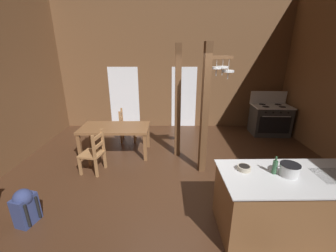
{
  "coord_description": "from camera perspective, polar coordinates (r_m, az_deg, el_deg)",
  "views": [
    {
      "loc": [
        -0.17,
        -3.5,
        2.53
      ],
      "look_at": [
        -0.18,
        0.79,
        1.02
      ],
      "focal_mm": 22.7,
      "sensor_mm": 36.0,
      "label": 1
    }
  ],
  "objects": [
    {
      "name": "bottle_tall_on_counter",
      "position": [
        3.3,
        26.78,
        -9.77
      ],
      "size": [
        0.06,
        0.06,
        0.26
      ],
      "color": "#2D5638",
      "rests_on": "kitchen_island"
    },
    {
      "name": "mixing_bowl_on_counter",
      "position": [
        3.25,
        19.77,
        -10.58
      ],
      "size": [
        0.19,
        0.19,
        0.07
      ],
      "color": "#B2A893",
      "rests_on": "kitchen_island"
    },
    {
      "name": "support_post_center",
      "position": [
        5.13,
        2.7,
        6.13
      ],
      "size": [
        0.14,
        0.14,
        2.71
      ],
      "color": "brown",
      "rests_on": "ground_plane"
    },
    {
      "name": "backpack",
      "position": [
        4.07,
        -33.99,
        -17.33
      ],
      "size": [
        0.35,
        0.37,
        0.6
      ],
      "color": "navy",
      "rests_on": "ground_plane"
    },
    {
      "name": "ground_plane",
      "position": [
        4.35,
        2.41,
        -16.93
      ],
      "size": [
        8.24,
        8.21,
        0.1
      ],
      "primitive_type": "cube",
      "color": "#422819"
    },
    {
      "name": "glazed_door_back_left",
      "position": [
        7.51,
        -11.59,
        7.46
      ],
      "size": [
        1.0,
        0.01,
        2.05
      ],
      "primitive_type": "cube",
      "color": "white",
      "rests_on": "ground_plane"
    },
    {
      "name": "wall_back",
      "position": [
        7.29,
        1.47,
        16.65
      ],
      "size": [
        8.24,
        0.14,
        4.36
      ],
      "primitive_type": "cube",
      "color": "brown",
      "rests_on": "ground_plane"
    },
    {
      "name": "ladderback_chair_near_window",
      "position": [
        4.89,
        -19.27,
        -6.89
      ],
      "size": [
        0.52,
        0.52,
        0.95
      ],
      "color": "#9E7044",
      "rests_on": "ground_plane"
    },
    {
      "name": "stove_range",
      "position": [
        7.51,
        25.68,
        1.62
      ],
      "size": [
        1.17,
        0.86,
        1.32
      ],
      "color": "#323232",
      "rests_on": "ground_plane"
    },
    {
      "name": "dining_table",
      "position": [
        5.53,
        -13.96,
        -1.03
      ],
      "size": [
        1.7,
        0.9,
        0.74
      ],
      "color": "brown",
      "rests_on": "ground_plane"
    },
    {
      "name": "ladderback_chair_by_post",
      "position": [
        6.36,
        -11.09,
        -0.02
      ],
      "size": [
        0.47,
        0.47,
        0.95
      ],
      "color": "#9E7044",
      "rests_on": "ground_plane"
    },
    {
      "name": "glazed_panel_back_right",
      "position": [
        7.38,
        4.32,
        7.59
      ],
      "size": [
        0.84,
        0.01,
        2.05
      ],
      "primitive_type": "cube",
      "color": "white",
      "rests_on": "ground_plane"
    },
    {
      "name": "kitchen_island",
      "position": [
        3.71,
        30.82,
        -17.52
      ],
      "size": [
        2.18,
        0.99,
        0.93
      ],
      "color": "brown",
      "rests_on": "ground_plane"
    },
    {
      "name": "stockpot_on_counter",
      "position": [
        3.36,
        29.86,
        -10.14
      ],
      "size": [
        0.33,
        0.26,
        0.17
      ],
      "color": "silver",
      "rests_on": "kitchen_island"
    },
    {
      "name": "support_post_with_pot_rack",
      "position": [
        4.4,
        10.42,
        5.23
      ],
      "size": [
        0.63,
        0.27,
        2.71
      ],
      "color": "brown",
      "rests_on": "ground_plane"
    }
  ]
}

